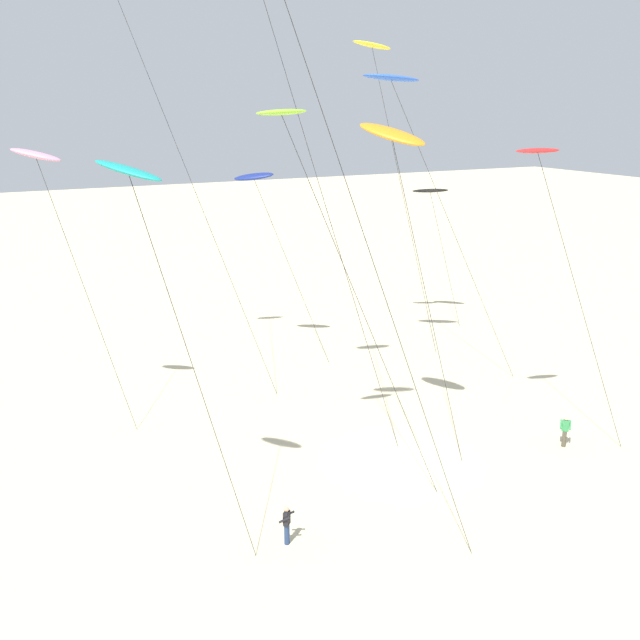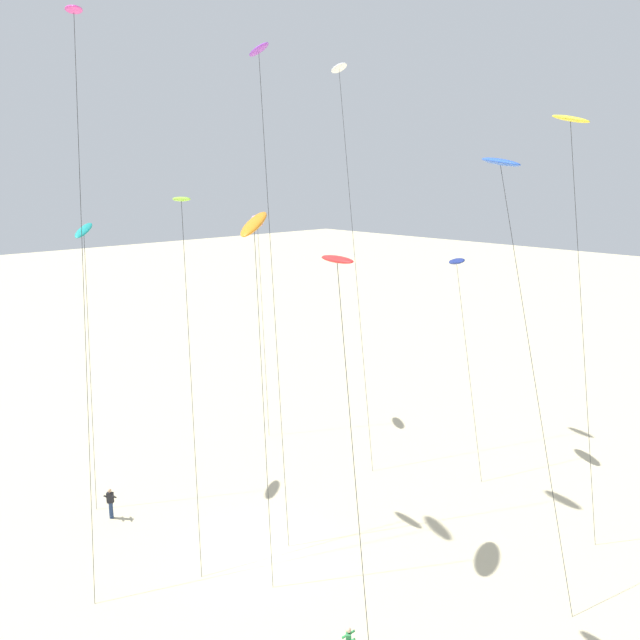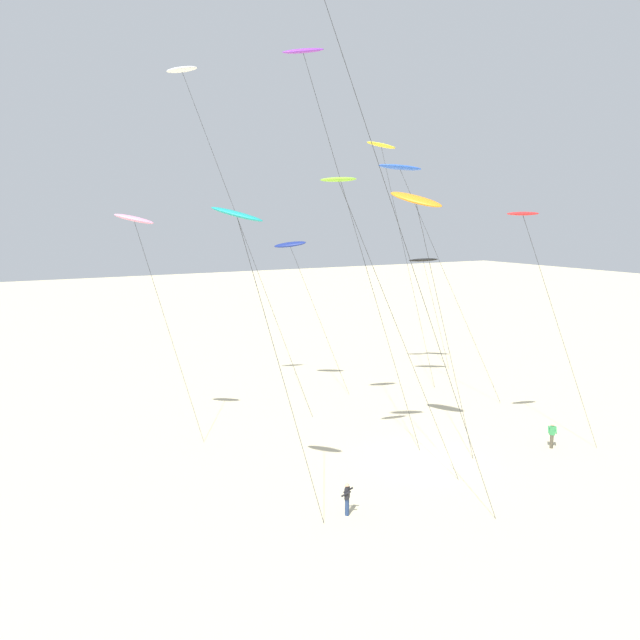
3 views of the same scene
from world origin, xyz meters
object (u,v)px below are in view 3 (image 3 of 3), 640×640
kite_orange (416,201)px  kite_lime (341,186)px  kite_pink (135,221)px  kite_teal (238,218)px  kite_white (185,77)px  kite_blue (401,169)px  kite_black (423,260)px  kite_yellow (382,149)px  kite_purple (305,58)px  kite_navy (291,245)px  kite_flyer_middle (347,498)px  kite_red (524,218)px  kite_flyer_nearest (552,435)px

kite_orange → kite_lime: 5.31m
kite_lime → kite_pink: size_ratio=1.12×
kite_teal → kite_white: kite_white is taller
kite_blue → kite_lime: 15.55m
kite_black → kite_pink: size_ratio=0.73×
kite_yellow → kite_purple: bearing=-141.2°
kite_navy → kite_lime: size_ratio=0.77×
kite_black → kite_white: kite_white is taller
kite_blue → kite_white: size_ratio=0.75×
kite_flyer_middle → kite_lime: bearing=63.9°
kite_teal → kite_yellow: bearing=40.9°
kite_purple → kite_navy: bearing=68.0°
kite_teal → kite_orange: bearing=12.1°
kite_black → kite_blue: bearing=-138.2°
kite_navy → kite_white: bearing=-169.6°
kite_teal → kite_blue: bearing=34.6°
kite_blue → kite_orange: size_ratio=1.15×
kite_purple → kite_red: (11.80, -6.02, -9.07)m
kite_red → kite_blue: bearing=93.8°
kite_purple → kite_teal: size_ratio=1.61×
kite_purple → kite_white: bearing=112.2°
kite_yellow → kite_navy: 10.97m
kite_flyer_middle → kite_flyer_nearest: bearing=4.6°
kite_purple → kite_flyer_middle: (-2.33, -8.68, -22.72)m
kite_white → kite_flyer_middle: (1.73, -18.63, -23.15)m
kite_navy → kite_flyer_middle: 24.30m
kite_black → kite_white: (-23.63, -3.30, 13.46)m
kite_purple → kite_black: kite_purple is taller
kite_lime → kite_flyer_nearest: size_ratio=10.03×
kite_white → kite_lime: kite_white is taller
kite_pink → kite_teal: bearing=-83.2°
kite_blue → kite_flyer_middle: 26.12m
kite_orange → kite_white: (-8.91, 14.30, 8.50)m
kite_yellow → kite_lime: size_ratio=1.24×
kite_red → kite_flyer_middle: size_ratio=8.98×
kite_purple → kite_navy: size_ratio=1.89×
kite_purple → kite_teal: 13.38m
kite_teal → kite_red: bearing=2.7°
kite_red → kite_pink: (-20.45, 12.48, -0.15)m
kite_teal → kite_white: size_ratio=0.61×
kite_red → kite_flyer_nearest: kite_red is taller
kite_teal → kite_lime: kite_lime is taller
kite_black → kite_purple: bearing=-145.9°
kite_yellow → kite_teal: 26.13m
kite_yellow → kite_pink: bearing=-170.9°
kite_blue → kite_lime: bearing=-137.8°
kite_black → kite_white: size_ratio=0.44×
kite_flyer_nearest → kite_white: bearing=135.9°
kite_black → kite_navy: size_ratio=0.85×
kite_navy → kite_pink: (-13.32, -5.08, 2.02)m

